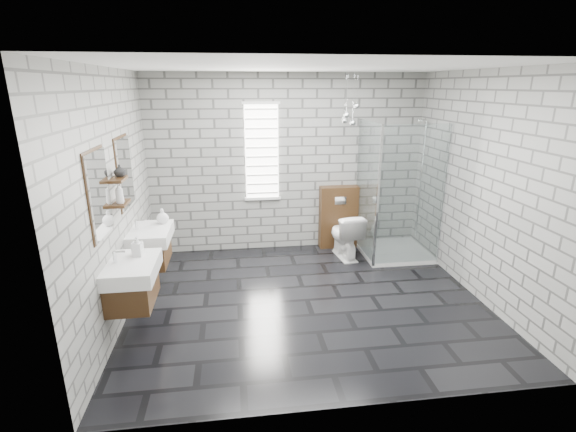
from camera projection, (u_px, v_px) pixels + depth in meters
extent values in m
cube|color=black|center=(307.00, 301.00, 5.11)|extent=(4.20, 3.60, 0.02)
cube|color=white|center=(311.00, 65.00, 4.29)|extent=(4.20, 3.60, 0.02)
cube|color=gray|center=(288.00, 164.00, 6.41)|extent=(4.20, 0.02, 2.70)
cube|color=gray|center=(354.00, 255.00, 2.99)|extent=(4.20, 0.02, 2.70)
cube|color=gray|center=(114.00, 200.00, 4.44)|extent=(0.02, 3.60, 2.70)
cube|color=gray|center=(483.00, 188.00, 4.97)|extent=(0.02, 3.60, 2.70)
cube|color=#422914|center=(133.00, 289.00, 4.20)|extent=(0.42, 0.62, 0.30)
cube|color=silver|center=(153.00, 285.00, 4.22)|extent=(0.02, 0.35, 0.01)
cube|color=white|center=(133.00, 269.00, 4.14)|extent=(0.47, 0.70, 0.15)
cylinder|color=silver|center=(115.00, 257.00, 4.08)|extent=(0.04, 0.04, 0.12)
cylinder|color=silver|center=(119.00, 252.00, 4.07)|extent=(0.10, 0.02, 0.02)
cube|color=white|center=(99.00, 194.00, 3.88)|extent=(0.03, 0.55, 0.80)
cube|color=#422914|center=(98.00, 194.00, 3.87)|extent=(0.01, 0.59, 0.84)
cube|color=#422914|center=(151.00, 252.00, 5.15)|extent=(0.42, 0.62, 0.30)
cube|color=silver|center=(167.00, 249.00, 5.16)|extent=(0.02, 0.35, 0.01)
cube|color=white|center=(151.00, 235.00, 5.08)|extent=(0.47, 0.70, 0.15)
cylinder|color=silver|center=(136.00, 225.00, 5.02)|extent=(0.04, 0.04, 0.12)
cylinder|color=silver|center=(140.00, 220.00, 5.01)|extent=(0.10, 0.02, 0.02)
cube|color=white|center=(125.00, 173.00, 4.82)|extent=(0.03, 0.55, 0.80)
cube|color=#422914|center=(124.00, 173.00, 4.82)|extent=(0.01, 0.59, 0.84)
cube|color=#422914|center=(121.00, 203.00, 4.41)|extent=(0.14, 0.30, 0.03)
cube|color=#422914|center=(118.00, 179.00, 4.33)|extent=(0.14, 0.30, 0.03)
cube|color=white|center=(262.00, 152.00, 6.28)|extent=(0.50, 0.02, 1.40)
cube|color=white|center=(261.00, 103.00, 6.05)|extent=(0.56, 0.04, 0.04)
cube|color=white|center=(263.00, 198.00, 6.48)|extent=(0.56, 0.04, 0.04)
cube|color=white|center=(263.00, 193.00, 6.45)|extent=(0.48, 0.01, 0.02)
cube|color=white|center=(262.00, 184.00, 6.41)|extent=(0.48, 0.01, 0.02)
cube|color=white|center=(262.00, 175.00, 6.37)|extent=(0.48, 0.01, 0.02)
cube|color=white|center=(262.00, 166.00, 6.32)|extent=(0.48, 0.01, 0.02)
cube|color=white|center=(262.00, 157.00, 6.28)|extent=(0.48, 0.01, 0.02)
cube|color=white|center=(262.00, 148.00, 6.24)|extent=(0.48, 0.01, 0.02)
cube|color=white|center=(262.00, 138.00, 6.20)|extent=(0.48, 0.01, 0.02)
cube|color=white|center=(261.00, 129.00, 6.16)|extent=(0.48, 0.01, 0.02)
cube|color=white|center=(261.00, 119.00, 6.11)|extent=(0.48, 0.01, 0.03)
cube|color=white|center=(261.00, 109.00, 6.07)|extent=(0.48, 0.01, 0.03)
cube|color=#422914|center=(338.00, 217.00, 6.67)|extent=(0.60, 0.20, 1.00)
cube|color=silver|center=(341.00, 201.00, 6.48)|extent=(0.18, 0.01, 0.12)
cube|color=white|center=(393.00, 251.00, 6.53)|extent=(1.00, 1.00, 0.06)
cube|color=silver|center=(412.00, 197.00, 5.76)|extent=(1.00, 0.01, 2.00)
cube|color=silver|center=(367.00, 190.00, 6.17)|extent=(0.01, 1.00, 2.00)
cube|color=silver|center=(378.00, 199.00, 5.70)|extent=(0.03, 0.03, 2.00)
cube|color=silver|center=(444.00, 196.00, 5.82)|extent=(0.03, 0.03, 2.00)
cylinder|color=silver|center=(421.00, 181.00, 6.45)|extent=(0.02, 0.02, 1.80)
cylinder|color=silver|center=(422.00, 120.00, 6.16)|extent=(0.14, 0.14, 0.02)
sphere|color=silver|center=(346.00, 115.00, 5.77)|extent=(0.09, 0.09, 0.09)
cylinder|color=silver|center=(347.00, 92.00, 5.68)|extent=(0.01, 0.01, 0.54)
sphere|color=silver|center=(353.00, 123.00, 5.85)|extent=(0.09, 0.09, 0.09)
cylinder|color=silver|center=(354.00, 96.00, 5.74)|extent=(0.01, 0.01, 0.65)
sphere|color=silver|center=(345.00, 118.00, 5.96)|extent=(0.09, 0.09, 0.09)
cylinder|color=silver|center=(346.00, 93.00, 5.86)|extent=(0.01, 0.01, 0.59)
sphere|color=silver|center=(345.00, 121.00, 5.89)|extent=(0.09, 0.09, 0.09)
cylinder|color=silver|center=(346.00, 94.00, 5.78)|extent=(0.01, 0.01, 0.62)
sphere|color=silver|center=(357.00, 106.00, 5.89)|extent=(0.09, 0.09, 0.09)
cylinder|color=silver|center=(357.00, 87.00, 5.81)|extent=(0.01, 0.01, 0.42)
imported|color=white|center=(345.00, 235.00, 6.30)|extent=(0.47, 0.73, 0.70)
imported|color=#B2B2B2|center=(137.00, 246.00, 4.23)|extent=(0.11, 0.11, 0.21)
imported|color=#B2B2B2|center=(162.00, 216.00, 5.23)|extent=(0.17, 0.17, 0.19)
imported|color=#B2B2B2|center=(119.00, 193.00, 4.32)|extent=(0.09, 0.09, 0.22)
imported|color=#B2B2B2|center=(120.00, 171.00, 4.37)|extent=(0.16, 0.16, 0.13)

